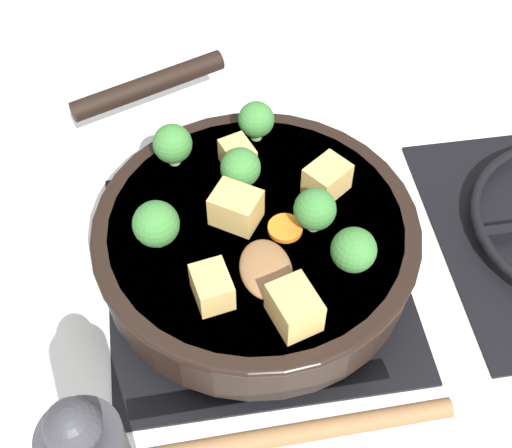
# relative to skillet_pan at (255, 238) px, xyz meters

# --- Properties ---
(ground_plane) EXTENTS (2.40, 2.40, 0.00)m
(ground_plane) POSITION_rel_skillet_pan_xyz_m (0.00, 0.00, -0.06)
(ground_plane) COLOR silver
(front_burner_grate) EXTENTS (0.31, 0.31, 0.03)m
(front_burner_grate) POSITION_rel_skillet_pan_xyz_m (0.00, 0.00, -0.05)
(front_burner_grate) COLOR black
(front_burner_grate) RESTS_ON ground_plane
(skillet_pan) EXTENTS (0.44, 0.34, 0.06)m
(skillet_pan) POSITION_rel_skillet_pan_xyz_m (0.00, 0.00, 0.00)
(skillet_pan) COLOR black
(skillet_pan) RESTS_ON front_burner_grate
(wooden_spoon) EXTENTS (0.20, 0.25, 0.02)m
(wooden_spoon) POSITION_rel_skillet_pan_xyz_m (0.15, 0.00, 0.03)
(wooden_spoon) COLOR brown
(wooden_spoon) RESTS_ON skillet_pan
(tofu_cube_center_large) EXTENTS (0.05, 0.06, 0.04)m
(tofu_cube_center_large) POSITION_rel_skillet_pan_xyz_m (-0.01, -0.02, 0.04)
(tofu_cube_center_large) COLOR tan
(tofu_cube_center_large) RESTS_ON skillet_pan
(tofu_cube_near_handle) EXTENTS (0.05, 0.05, 0.04)m
(tofu_cube_near_handle) POSITION_rel_skillet_pan_xyz_m (0.11, 0.02, 0.04)
(tofu_cube_near_handle) COLOR tan
(tofu_cube_near_handle) RESTS_ON skillet_pan
(tofu_cube_east_chunk) EXTENTS (0.04, 0.04, 0.03)m
(tofu_cube_east_chunk) POSITION_rel_skillet_pan_xyz_m (-0.08, -0.01, 0.04)
(tofu_cube_east_chunk) COLOR tan
(tofu_cube_east_chunk) RESTS_ON skillet_pan
(tofu_cube_west_chunk) EXTENTS (0.05, 0.05, 0.03)m
(tofu_cube_west_chunk) POSITION_rel_skillet_pan_xyz_m (-0.03, 0.08, 0.04)
(tofu_cube_west_chunk) COLOR tan
(tofu_cube_west_chunk) RESTS_ON skillet_pan
(tofu_cube_back_piece) EXTENTS (0.04, 0.04, 0.03)m
(tofu_cube_back_piece) POSITION_rel_skillet_pan_xyz_m (0.08, -0.05, 0.04)
(tofu_cube_back_piece) COLOR tan
(tofu_cube_back_piece) RESTS_ON skillet_pan
(broccoli_floret_near_spoon) EXTENTS (0.04, 0.04, 0.05)m
(broccoli_floret_near_spoon) POSITION_rel_skillet_pan_xyz_m (0.07, 0.08, 0.05)
(broccoli_floret_near_spoon) COLOR #709956
(broccoli_floret_near_spoon) RESTS_ON skillet_pan
(broccoli_floret_center_top) EXTENTS (0.04, 0.04, 0.05)m
(broccoli_floret_center_top) POSITION_rel_skillet_pan_xyz_m (-0.11, 0.02, 0.05)
(broccoli_floret_center_top) COLOR #709956
(broccoli_floret_center_top) RESTS_ON skillet_pan
(broccoli_floret_east_rim) EXTENTS (0.04, 0.04, 0.05)m
(broccoli_floret_east_rim) POSITION_rel_skillet_pan_xyz_m (0.01, 0.05, 0.05)
(broccoli_floret_east_rim) COLOR #709956
(broccoli_floret_east_rim) RESTS_ON skillet_pan
(broccoli_floret_west_rim) EXTENTS (0.04, 0.04, 0.05)m
(broccoli_floret_west_rim) POSITION_rel_skillet_pan_xyz_m (-0.05, -0.01, 0.05)
(broccoli_floret_west_rim) COLOR #709956
(broccoli_floret_west_rim) RESTS_ON skillet_pan
(broccoli_floret_north_edge) EXTENTS (0.04, 0.04, 0.05)m
(broccoli_floret_north_edge) POSITION_rel_skillet_pan_xyz_m (0.01, -0.09, 0.05)
(broccoli_floret_north_edge) COLOR #709956
(broccoli_floret_north_edge) RESTS_ON skillet_pan
(broccoli_floret_south_cluster) EXTENTS (0.04, 0.04, 0.05)m
(broccoli_floret_south_cluster) POSITION_rel_skillet_pan_xyz_m (-0.09, -0.07, 0.05)
(broccoli_floret_south_cluster) COLOR #709956
(broccoli_floret_south_cluster) RESTS_ON skillet_pan
(carrot_slice_orange_thin) EXTENTS (0.03, 0.03, 0.01)m
(carrot_slice_orange_thin) POSITION_rel_skillet_pan_xyz_m (-0.01, -0.10, 0.03)
(carrot_slice_orange_thin) COLOR orange
(carrot_slice_orange_thin) RESTS_ON skillet_pan
(carrot_slice_near_center) EXTENTS (0.03, 0.03, 0.01)m
(carrot_slice_near_center) POSITION_rel_skillet_pan_xyz_m (0.01, 0.03, 0.03)
(carrot_slice_near_center) COLOR orange
(carrot_slice_near_center) RESTS_ON skillet_pan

